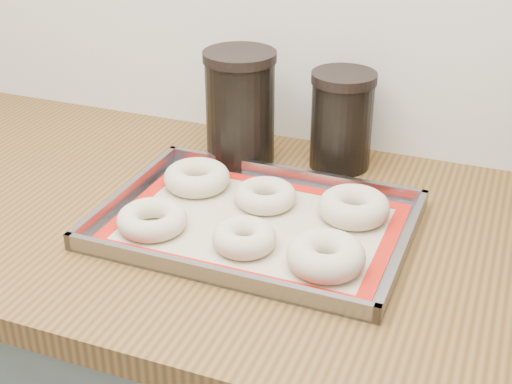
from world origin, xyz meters
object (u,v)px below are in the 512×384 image
at_px(bagel_back_right, 354,207).
at_px(baking_tray, 256,223).
at_px(bagel_front_left, 152,219).
at_px(bagel_front_right, 326,256).
at_px(bagel_back_left, 197,178).
at_px(bagel_front_mid, 244,238).
at_px(canister_left, 240,107).
at_px(canister_mid, 342,120).
at_px(bagel_back_mid, 265,196).

bearing_deg(bagel_back_right, baking_tray, -151.40).
distance_m(bagel_front_left, bagel_front_right, 0.27).
bearing_deg(baking_tray, bagel_back_left, 150.59).
height_order(baking_tray, bagel_front_mid, bagel_front_mid).
relative_size(baking_tray, canister_left, 2.29).
distance_m(bagel_front_left, bagel_back_left, 0.15).
bearing_deg(canister_left, canister_mid, 14.23).
height_order(bagel_front_left, canister_mid, canister_mid).
distance_m(bagel_front_right, bagel_back_mid, 0.20).
xyz_separation_m(bagel_back_mid, bagel_back_right, (0.14, 0.01, 0.00)).
xyz_separation_m(bagel_front_mid, canister_mid, (0.05, 0.32, 0.07)).
distance_m(bagel_front_left, bagel_front_mid, 0.15).
bearing_deg(bagel_back_right, bagel_front_mid, -131.32).
bearing_deg(baking_tray, bagel_front_right, -29.96).
bearing_deg(bagel_front_left, bagel_front_mid, 0.56).
height_order(baking_tray, bagel_back_mid, bagel_back_mid).
height_order(bagel_back_mid, canister_mid, canister_mid).
xyz_separation_m(bagel_back_right, canister_mid, (-0.07, 0.18, 0.06)).
distance_m(bagel_back_left, canister_mid, 0.27).
height_order(baking_tray, canister_left, canister_left).
relative_size(baking_tray, bagel_back_right, 4.21).
relative_size(bagel_front_left, canister_mid, 0.61).
distance_m(baking_tray, bagel_back_left, 0.16).
height_order(bagel_front_right, bagel_back_right, bagel_front_right).
xyz_separation_m(bagel_front_left, bagel_back_mid, (0.13, 0.13, -0.00)).
bearing_deg(bagel_back_left, bagel_back_right, -0.81).
bearing_deg(bagel_front_mid, bagel_back_mid, 97.61).
bearing_deg(bagel_back_right, bagel_front_left, -152.37).
relative_size(bagel_front_right, bagel_back_right, 0.99).
bearing_deg(bagel_front_mid, canister_mid, 81.01).
distance_m(bagel_front_right, bagel_back_left, 0.31).
xyz_separation_m(bagel_front_right, canister_left, (-0.24, 0.29, 0.08)).
bearing_deg(bagel_front_right, bagel_back_right, 89.56).
xyz_separation_m(bagel_back_right, canister_left, (-0.25, 0.14, 0.08)).
bearing_deg(bagel_front_right, bagel_front_mid, 176.57).
bearing_deg(bagel_back_mid, baking_tray, -82.17).
relative_size(bagel_front_mid, bagel_back_mid, 0.94).
bearing_deg(bagel_back_mid, bagel_front_left, -134.55).
relative_size(bagel_back_right, canister_left, 0.54).
bearing_deg(bagel_front_mid, bagel_front_left, -179.44).
distance_m(bagel_front_right, canister_mid, 0.34).
bearing_deg(canister_mid, bagel_front_right, -77.74).
distance_m(baking_tray, bagel_front_left, 0.16).
distance_m(bagel_back_left, bagel_back_right, 0.27).
bearing_deg(bagel_back_mid, canister_mid, 70.29).
bearing_deg(canister_left, bagel_back_mid, -55.00).
xyz_separation_m(bagel_front_left, bagel_front_mid, (0.15, 0.00, 0.00)).
bearing_deg(bagel_back_mid, canister_left, 125.00).
distance_m(bagel_front_left, canister_mid, 0.39).
relative_size(bagel_back_left, canister_mid, 0.64).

